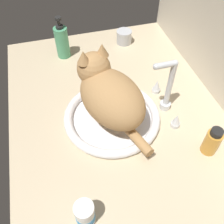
{
  "coord_description": "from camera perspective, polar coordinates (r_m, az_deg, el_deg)",
  "views": [
    {
      "loc": [
        54.96,
        -17.94,
        73.34
      ],
      "look_at": [
        0.1,
        -2.52,
        7.0
      ],
      "focal_mm": 40.08,
      "sensor_mm": 36.0,
      "label": 1
    }
  ],
  "objects": [
    {
      "name": "countertop",
      "position": [
        0.92,
        1.49,
        -1.86
      ],
      "size": [
        115.71,
        77.19,
        3.0
      ],
      "primitive_type": "cube",
      "color": "#CCB793",
      "rests_on": "ground"
    },
    {
      "name": "sink_basin",
      "position": [
        0.89,
        -0.0,
        -1.1
      ],
      "size": [
        34.42,
        34.42,
        3.07
      ],
      "color": "white",
      "rests_on": "countertop"
    },
    {
      "name": "faucet",
      "position": [
        0.9,
        12.41,
        4.37
      ],
      "size": [
        20.98,
        9.49,
        22.07
      ],
      "color": "silver",
      "rests_on": "countertop"
    },
    {
      "name": "cat",
      "position": [
        0.83,
        -0.9,
        4.51
      ],
      "size": [
        37.04,
        26.05,
        21.3
      ],
      "color": "tan",
      "rests_on": "sink_basin"
    },
    {
      "name": "pill_bottle",
      "position": [
        0.7,
        -6.18,
        -22.18
      ],
      "size": [
        5.28,
        5.28,
        8.77
      ],
      "color": "white",
      "rests_on": "countertop"
    },
    {
      "name": "amber_bottle",
      "position": [
        0.85,
        21.85,
        -6.25
      ],
      "size": [
        4.95,
        4.95,
        10.64
      ],
      "color": "gold",
      "rests_on": "countertop"
    },
    {
      "name": "soap_pump_bottle",
      "position": [
        1.16,
        -11.32,
        15.46
      ],
      "size": [
        5.83,
        5.83,
        18.9
      ],
      "color": "#4C9E70",
      "rests_on": "countertop"
    },
    {
      "name": "metal_jar",
      "position": [
        1.25,
        2.77,
        16.75
      ],
      "size": [
        7.28,
        7.28,
        6.22
      ],
      "color": "#B2B5BA",
      "rests_on": "countertop"
    }
  ]
}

